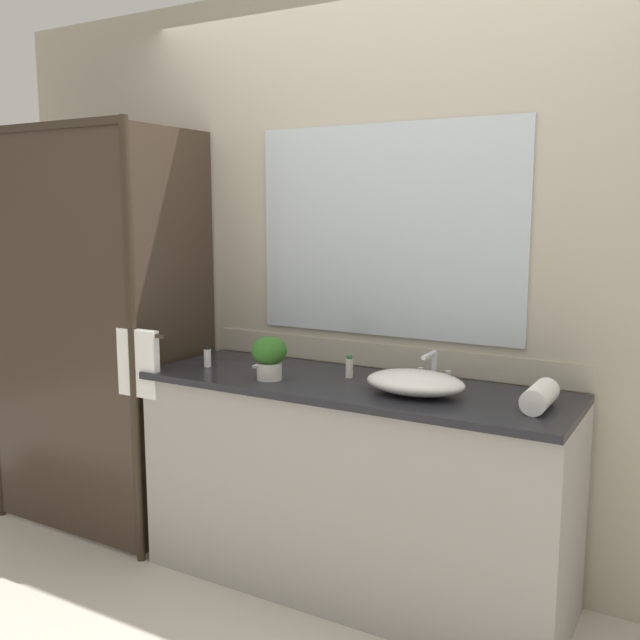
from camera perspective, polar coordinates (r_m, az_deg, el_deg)
name	(u,v)px	position (r m, az deg, el deg)	size (l,w,h in m)	color
ground_plane	(350,587)	(3.27, 2.44, -20.57)	(8.00, 8.00, 0.00)	beige
wall_back_with_mirror	(388,278)	(3.17, 5.47, 3.37)	(4.40, 0.06, 2.60)	#B2A893
vanity_cabinet	(352,486)	(3.08, 2.58, -13.17)	(1.80, 0.58, 0.90)	#9E9993
shower_enclosure	(95,333)	(3.54, -17.61, -1.03)	(1.20, 0.59, 2.00)	#2D2319
sink_basin	(415,383)	(2.77, 7.64, -4.99)	(0.39, 0.27, 0.09)	white
faucet	(433,372)	(2.95, 9.06, -4.17)	(0.17, 0.14, 0.14)	silver
potted_plant	(269,355)	(2.97, -4.09, -2.83)	(0.15, 0.15, 0.18)	beige
soap_dish	(266,365)	(3.21, -4.37, -3.59)	(0.10, 0.07, 0.04)	silver
amenity_bottle_body_wash	(349,367)	(3.01, 2.36, -3.79)	(0.03, 0.03, 0.10)	silver
amenity_bottle_lotion	(207,357)	(3.26, -9.01, -2.96)	(0.03, 0.03, 0.09)	white
rolled_towel_near_edge	(540,396)	(2.66, 17.20, -5.88)	(0.09, 0.09, 0.22)	white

